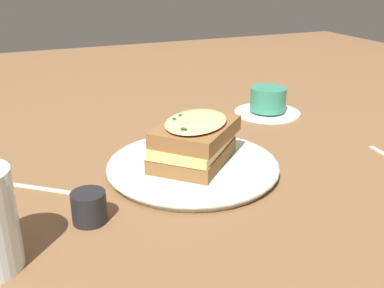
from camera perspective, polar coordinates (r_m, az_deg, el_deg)
name	(u,v)px	position (r m, az deg, el deg)	size (l,w,h in m)	color
ground_plane	(196,174)	(0.70, 0.45, -3.84)	(2.40, 2.40, 0.00)	brown
dinner_plate	(192,166)	(0.71, 0.00, -2.81)	(0.27, 0.27, 0.02)	silver
sandwich	(194,141)	(0.69, 0.23, 0.37)	(0.17, 0.17, 0.07)	brown
teacup_with_saucer	(268,103)	(0.99, 9.58, 5.16)	(0.14, 0.14, 0.06)	white
condiment_pot	(89,207)	(0.59, -12.94, -7.82)	(0.04, 0.04, 0.04)	black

